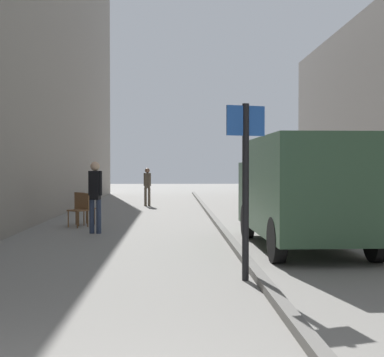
{
  "coord_description": "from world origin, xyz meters",
  "views": [
    {
      "loc": [
        0.31,
        -2.69,
        1.67
      ],
      "look_at": [
        0.91,
        14.84,
        1.31
      ],
      "focal_mm": 51.92,
      "sensor_mm": 36.0,
      "label": 1
    }
  ],
  "objects_px": {
    "pedestrian_main_foreground": "(95,192)",
    "cafe_chair_near_window": "(80,207)",
    "pedestrian_mid_block": "(147,184)",
    "delivery_van": "(303,189)",
    "street_sign_post": "(246,176)",
    "cafe_chair_by_doorway": "(83,206)"
  },
  "relations": [
    {
      "from": "pedestrian_main_foreground",
      "to": "cafe_chair_near_window",
      "type": "distance_m",
      "value": 1.72
    },
    {
      "from": "pedestrian_mid_block",
      "to": "delivery_van",
      "type": "xyz_separation_m",
      "value": [
        3.75,
        -12.46,
        0.28
      ]
    },
    {
      "from": "cafe_chair_near_window",
      "to": "street_sign_post",
      "type": "bearing_deg",
      "value": 154.92
    },
    {
      "from": "delivery_van",
      "to": "cafe_chair_near_window",
      "type": "distance_m",
      "value": 6.81
    },
    {
      "from": "delivery_van",
      "to": "pedestrian_mid_block",
      "type": "bearing_deg",
      "value": 105.77
    },
    {
      "from": "street_sign_post",
      "to": "cafe_chair_near_window",
      "type": "bearing_deg",
      "value": -80.49
    },
    {
      "from": "pedestrian_main_foreground",
      "to": "cafe_chair_near_window",
      "type": "relative_size",
      "value": 1.92
    },
    {
      "from": "cafe_chair_near_window",
      "to": "delivery_van",
      "type": "bearing_deg",
      "value": 179.3
    },
    {
      "from": "pedestrian_main_foreground",
      "to": "street_sign_post",
      "type": "distance_m",
      "value": 6.62
    },
    {
      "from": "pedestrian_main_foreground",
      "to": "pedestrian_mid_block",
      "type": "xyz_separation_m",
      "value": [
        0.86,
        9.69,
        -0.11
      ]
    },
    {
      "from": "street_sign_post",
      "to": "cafe_chair_near_window",
      "type": "height_order",
      "value": "street_sign_post"
    },
    {
      "from": "delivery_van",
      "to": "cafe_chair_near_window",
      "type": "relative_size",
      "value": 5.26
    },
    {
      "from": "pedestrian_mid_block",
      "to": "delivery_van",
      "type": "height_order",
      "value": "delivery_van"
    },
    {
      "from": "cafe_chair_by_doorway",
      "to": "delivery_van",
      "type": "bearing_deg",
      "value": 1.46
    },
    {
      "from": "pedestrian_main_foreground",
      "to": "delivery_van",
      "type": "relative_size",
      "value": 0.37
    },
    {
      "from": "cafe_chair_near_window",
      "to": "cafe_chair_by_doorway",
      "type": "height_order",
      "value": "same"
    },
    {
      "from": "delivery_van",
      "to": "street_sign_post",
      "type": "relative_size",
      "value": 1.9
    },
    {
      "from": "pedestrian_mid_block",
      "to": "cafe_chair_by_doorway",
      "type": "height_order",
      "value": "pedestrian_mid_block"
    },
    {
      "from": "pedestrian_mid_block",
      "to": "delivery_van",
      "type": "bearing_deg",
      "value": 120.47
    },
    {
      "from": "pedestrian_main_foreground",
      "to": "cafe_chair_by_doorway",
      "type": "xyz_separation_m",
      "value": [
        -0.65,
        2.1,
        -0.5
      ]
    },
    {
      "from": "delivery_van",
      "to": "street_sign_post",
      "type": "height_order",
      "value": "street_sign_post"
    },
    {
      "from": "pedestrian_mid_block",
      "to": "street_sign_post",
      "type": "xyz_separation_m",
      "value": [
        2.16,
        -15.56,
        0.61
      ]
    }
  ]
}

